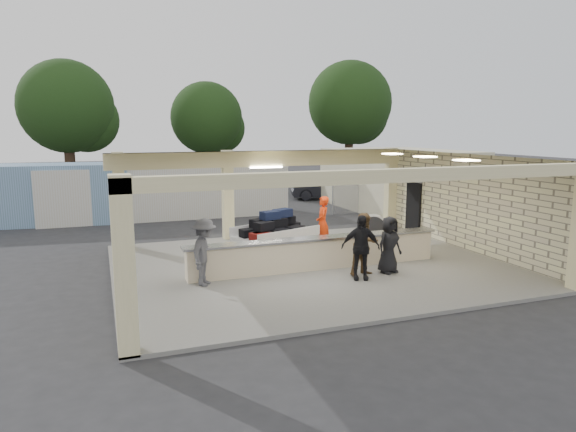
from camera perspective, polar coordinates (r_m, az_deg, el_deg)
name	(u,v)px	position (r m, az deg, el deg)	size (l,w,h in m)	color
ground	(310,267)	(16.45, 2.47, -5.73)	(120.00, 120.00, 0.00)	#29292B
pavilion	(309,222)	(16.82, 2.30, -0.66)	(12.01, 10.00, 3.55)	slate
baggage_counter	(316,253)	(15.85, 3.19, -4.13)	(8.20, 0.58, 0.98)	beige
luggage_cart	(274,231)	(17.43, -1.58, -1.66)	(3.03, 2.42, 1.54)	silver
drum_fan	(374,227)	(19.70, 9.48, -1.26)	(1.01, 0.70, 1.07)	silver
baggage_handler	(323,223)	(18.31, 3.87, -0.77)	(0.69, 0.38, 1.91)	red
passenger_a	(365,244)	(15.19, 8.55, -3.13)	(0.90, 0.40, 1.86)	brown
passenger_b	(361,247)	(14.76, 8.06, -3.47)	(1.10, 0.40, 1.87)	black
passenger_c	(205,252)	(14.26, -9.26, -3.97)	(1.21, 0.42, 1.87)	#4C4C51
passenger_d	(389,245)	(15.59, 11.17, -3.14)	(0.84, 0.34, 1.71)	black
car_white_a	(370,190)	(32.14, 9.09, 2.91)	(2.12, 4.46, 1.27)	white
car_white_b	(411,185)	(34.35, 13.50, 3.41)	(1.81, 4.86, 1.53)	white
car_dark	(325,188)	(32.11, 4.15, 3.10)	(1.47, 4.17, 1.39)	black
container_white	(168,192)	(26.10, -13.20, 2.64)	(11.82, 2.36, 2.56)	silver
container_blue	(8,195)	(26.64, -28.65, 2.05)	(10.57, 2.54, 2.75)	#7E9ECA
fence	(432,189)	(29.37, 15.66, 2.85)	(12.06, 0.06, 2.03)	gray
tree_left	(72,110)	(38.83, -22.91, 10.75)	(6.60, 6.30, 9.00)	#382619
tree_mid	(210,121)	(41.65, -8.65, 10.41)	(6.00, 5.60, 8.00)	#382619
tree_right	(352,106)	(44.77, 7.15, 11.99)	(7.20, 7.00, 10.00)	#382619
adjacent_building	(398,179)	(29.30, 12.18, 4.06)	(6.00, 8.00, 3.20)	beige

